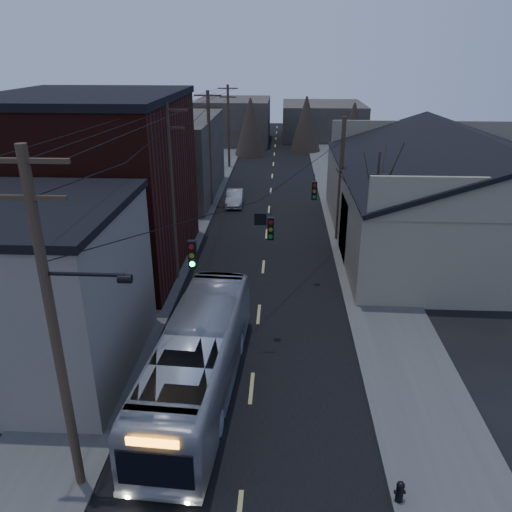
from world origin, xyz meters
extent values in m
cube|color=black|center=(0.00, 30.00, 0.01)|extent=(9.00, 110.00, 0.02)
cube|color=#474744|center=(-6.50, 30.00, 0.06)|extent=(4.00, 110.00, 0.12)
cube|color=#474744|center=(6.50, 30.00, 0.06)|extent=(4.00, 110.00, 0.12)
cube|color=slate|center=(-9.00, 9.00, 3.50)|extent=(8.00, 8.00, 7.00)
cube|color=black|center=(-10.00, 20.00, 5.00)|extent=(10.00, 12.00, 10.00)
cube|color=#38342D|center=(-9.50, 36.00, 3.50)|extent=(9.00, 14.00, 7.00)
cube|color=#7E715B|center=(13.00, 25.00, 2.50)|extent=(16.00, 20.00, 5.00)
cube|color=black|center=(9.00, 25.00, 6.30)|extent=(8.16, 20.60, 2.86)
cube|color=#38342D|center=(-6.00, 65.00, 3.00)|extent=(10.00, 12.00, 6.00)
cube|color=#38342D|center=(7.00, 70.00, 2.50)|extent=(12.00, 14.00, 5.00)
cone|color=black|center=(6.50, 20.00, 3.60)|extent=(0.40, 0.40, 7.20)
cylinder|color=#382B1E|center=(-5.00, 3.00, 5.25)|extent=(0.28, 0.28, 10.50)
cube|color=#382B1E|center=(-5.00, 3.00, 10.10)|extent=(2.20, 0.12, 0.12)
cylinder|color=#382B1E|center=(-5.00, 18.00, 5.00)|extent=(0.28, 0.28, 10.00)
cube|color=#382B1E|center=(-5.00, 18.00, 9.60)|extent=(2.20, 0.12, 0.12)
cylinder|color=#382B1E|center=(-5.00, 33.00, 4.75)|extent=(0.28, 0.28, 9.50)
cube|color=#382B1E|center=(-5.00, 33.00, 9.10)|extent=(2.20, 0.12, 0.12)
cylinder|color=#382B1E|center=(-5.00, 48.00, 4.50)|extent=(0.28, 0.28, 9.00)
cube|color=#382B1E|center=(-5.00, 48.00, 8.60)|extent=(2.20, 0.12, 0.12)
cylinder|color=#382B1E|center=(5.00, 25.00, 4.25)|extent=(0.28, 0.28, 8.50)
cube|color=black|center=(-2.00, 7.50, 5.95)|extent=(0.28, 0.20, 1.00)
cube|color=black|center=(0.60, 12.00, 5.35)|extent=(0.28, 0.20, 1.00)
cube|color=black|center=(2.80, 18.00, 5.45)|extent=(0.28, 0.20, 1.00)
imported|color=#9EA2A9|center=(-2.02, 7.59, 1.54)|extent=(3.26, 11.22, 3.09)
imported|color=#989B9F|center=(-3.00, 33.18, 0.65)|extent=(1.48, 3.96, 1.29)
cylinder|color=black|center=(4.70, 2.79, 0.40)|extent=(0.23, 0.23, 0.57)
sphere|color=black|center=(4.70, 2.79, 0.72)|extent=(0.25, 0.25, 0.25)
cylinder|color=black|center=(4.70, 2.79, 0.45)|extent=(0.34, 0.13, 0.11)
camera|label=1|loc=(1.05, -8.30, 12.51)|focal=35.00mm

